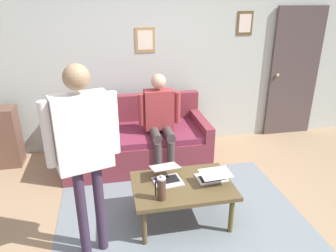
{
  "coord_description": "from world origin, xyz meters",
  "views": [
    {
      "loc": [
        0.65,
        2.44,
        2.18
      ],
      "look_at": [
        -0.01,
        -0.86,
        0.8
      ],
      "focal_mm": 34.04,
      "sensor_mm": 36.0,
      "label": 1
    }
  ],
  "objects": [
    {
      "name": "ground_plane",
      "position": [
        0.0,
        0.0,
        0.0
      ],
      "size": [
        7.68,
        7.68,
        0.0
      ],
      "primitive_type": "plane",
      "color": "#9D805F"
    },
    {
      "name": "laptop_left",
      "position": [
        -0.34,
        -0.21,
        0.48
      ],
      "size": [
        0.32,
        0.33,
        0.13
      ],
      "color": "silver",
      "rests_on": "coffee_table"
    },
    {
      "name": "person_standing",
      "position": [
        0.86,
        0.06,
        1.11
      ],
      "size": [
        0.6,
        0.31,
        1.73
      ],
      "color": "#35273C",
      "rests_on": "ground_plane"
    },
    {
      "name": "person_seated",
      "position": [
        -0.0,
        -1.34,
        0.73
      ],
      "size": [
        0.55,
        0.51,
        1.28
      ],
      "color": "#443837",
      "rests_on": "ground_plane"
    },
    {
      "name": "interior_door",
      "position": [
        -2.33,
        -2.11,
        1.02
      ],
      "size": [
        0.82,
        0.09,
        2.05
      ],
      "color": "#4D4140",
      "rests_on": "ground_plane"
    },
    {
      "name": "french_press",
      "position": [
        0.23,
        0.01,
        0.55
      ],
      "size": [
        0.1,
        0.08,
        0.26
      ],
      "color": "#4C3323",
      "rests_on": "coffee_table"
    },
    {
      "name": "side_shelf",
      "position": [
        2.07,
        -1.84,
        0.41
      ],
      "size": [
        0.42,
        0.32,
        0.82
      ],
      "color": "brown",
      "rests_on": "ground_plane"
    },
    {
      "name": "laptop_center",
      "position": [
        0.12,
        -0.31,
        0.48
      ],
      "size": [
        0.32,
        0.36,
        0.15
      ],
      "color": "silver",
      "rests_on": "coffee_table"
    },
    {
      "name": "coffee_table",
      "position": [
        -0.03,
        -0.2,
        0.39
      ],
      "size": [
        1.0,
        0.69,
        0.44
      ],
      "color": "brown",
      "rests_on": "ground_plane"
    },
    {
      "name": "area_rug",
      "position": [
        -0.03,
        -0.1,
        0.0
      ],
      "size": [
        2.56,
        2.22,
        0.01
      ],
      "primitive_type": "cube",
      "color": "slate",
      "rests_on": "ground_plane"
    },
    {
      "name": "couch",
      "position": [
        0.3,
        -1.57,
        0.3
      ],
      "size": [
        1.92,
        0.93,
        0.88
      ],
      "color": "brown",
      "rests_on": "ground_plane"
    },
    {
      "name": "back_wall",
      "position": [
        -0.0,
        -2.2,
        1.35
      ],
      "size": [
        7.04,
        0.11,
        2.7
      ],
      "color": "#B6C1B9",
      "rests_on": "ground_plane"
    }
  ]
}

